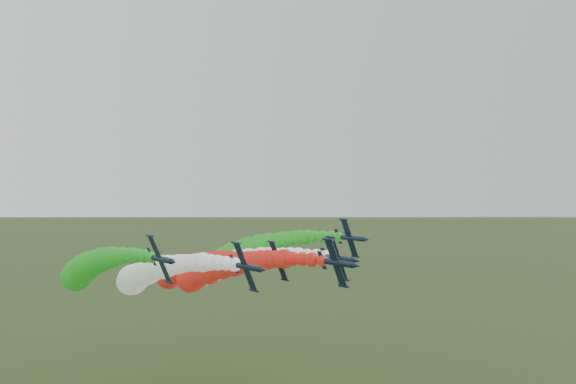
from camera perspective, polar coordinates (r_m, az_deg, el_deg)
name	(u,v)px	position (r m, az deg, el deg)	size (l,w,h in m)	color
jet_lead	(214,271)	(130.32, -7.51, -7.95)	(11.53, 67.90, 18.29)	black
jet_inner_left	(147,274)	(132.40, -14.14, -8.11)	(11.44, 67.81, 18.20)	black
jet_inner_right	(225,267)	(138.79, -6.45, -7.56)	(11.25, 67.62, 18.01)	black
jet_outer_left	(87,268)	(138.39, -19.71, -7.33)	(11.84, 68.20, 18.60)	black
jet_outer_right	(246,250)	(153.74, -4.32, -5.91)	(11.27, 67.63, 18.03)	black
jet_trail	(186,269)	(154.36, -10.32, -7.69)	(12.09, 68.46, 18.85)	black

